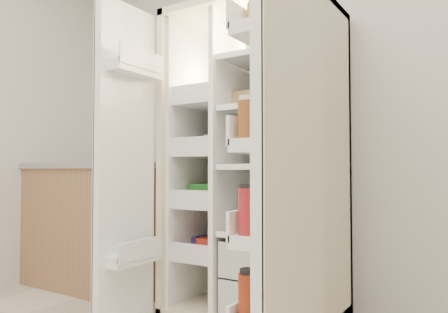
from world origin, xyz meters
The scene contains 5 objects.
wall_back centered at (0.00, 2.00, 1.35)m, with size 4.00×0.02×2.70m, color silver.
refrigerator centered at (-0.11, 1.65, 0.75)m, with size 0.92×0.70×1.80m.
freezer_door centered at (-0.62, 1.05, 0.89)m, with size 0.15×0.40×1.72m.
fridge_door centered at (0.36, 0.96, 0.87)m, with size 0.17×0.58×1.72m.
kitchen_counter centered at (-1.45, 1.63, 0.46)m, with size 1.26×0.67×0.92m.
Camera 1 is at (1.05, -0.59, 0.86)m, focal length 34.00 mm.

